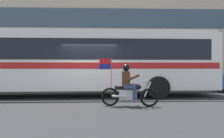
# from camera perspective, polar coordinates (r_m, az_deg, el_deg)

# --- Properties ---
(ground_plane) EXTENTS (60.00, 60.00, 0.00)m
(ground_plane) POSITION_cam_1_polar(r_m,az_deg,el_deg) (11.08, -5.26, -7.12)
(ground_plane) COLOR #2B2B2D
(sidewalk_curb) EXTENTS (28.00, 3.80, 0.15)m
(sidewalk_curb) POSITION_cam_1_polar(r_m,az_deg,el_deg) (16.14, -4.26, -4.50)
(sidewalk_curb) COLOR #A39E93
(sidewalk_curb) RESTS_ON ground_plane
(lane_center_stripe) EXTENTS (26.60, 0.14, 0.01)m
(lane_center_stripe) POSITION_cam_1_polar(r_m,az_deg,el_deg) (10.48, -5.44, -7.53)
(lane_center_stripe) COLOR silver
(lane_center_stripe) RESTS_ON ground_plane
(transit_bus) EXTENTS (13.34, 2.90, 3.22)m
(transit_bus) POSITION_cam_1_polar(r_m,az_deg,el_deg) (12.22, -7.37, 2.43)
(transit_bus) COLOR white
(transit_bus) RESTS_ON ground_plane
(motorcycle_with_rider) EXTENTS (2.17, 0.70, 1.78)m
(motorcycle_with_rider) POSITION_cam_1_polar(r_m,az_deg,el_deg) (8.98, 3.96, -4.60)
(motorcycle_with_rider) COLOR black
(motorcycle_with_rider) RESTS_ON ground_plane
(fire_hydrant) EXTENTS (0.22, 0.30, 0.75)m
(fire_hydrant) POSITION_cam_1_polar(r_m,az_deg,el_deg) (16.19, -21.18, -2.94)
(fire_hydrant) COLOR #4C8C3F
(fire_hydrant) RESTS_ON sidewalk_curb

